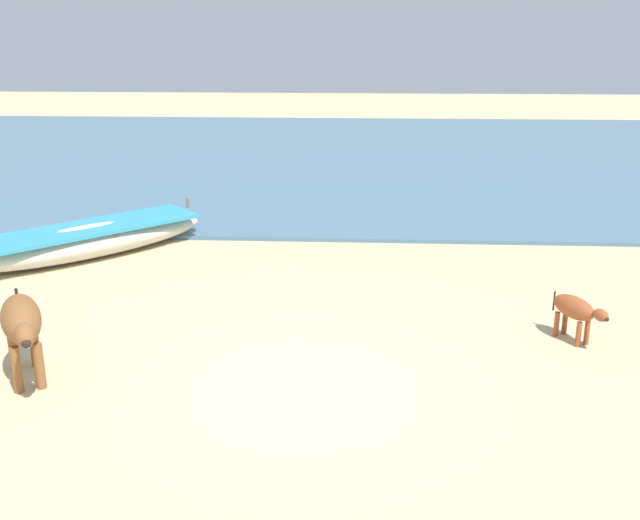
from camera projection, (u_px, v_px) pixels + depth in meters
ground at (302, 389)px, 8.92m from camera, size 80.00×80.00×0.00m
sea_water at (340, 156)px, 24.42m from camera, size 60.00×20.00×0.08m
fishing_boat_2 at (87, 240)px, 13.92m from camera, size 4.26×4.25×0.78m
cow_adult_brown at (22, 323)px, 8.91m from camera, size 1.03×1.52×1.05m
calf_near_rust at (576, 310)px, 10.13m from camera, size 0.65×0.92×0.64m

